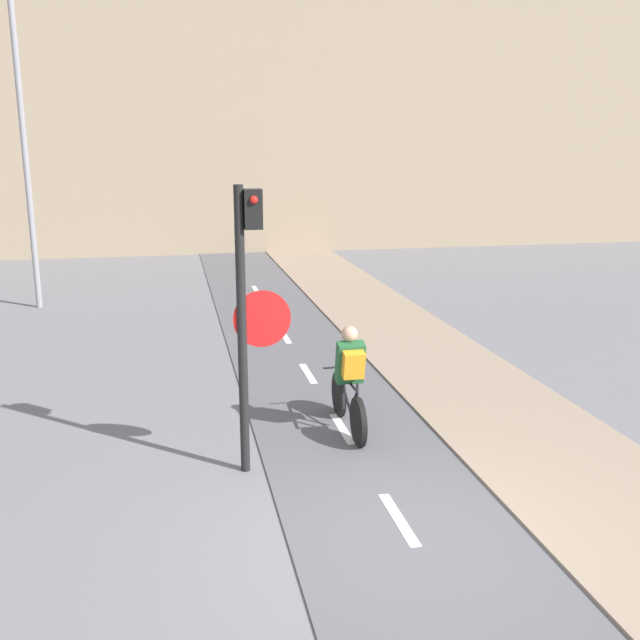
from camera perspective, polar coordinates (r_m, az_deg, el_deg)
ground_plane at (r=7.33m, az=7.57°, el=-17.51°), size 120.00×120.00×0.00m
bike_lane at (r=7.33m, az=7.56°, el=-17.42°), size 2.41×60.00×0.02m
sidewalk_strip at (r=8.35m, az=23.86°, el=-14.32°), size 2.40×60.00×0.05m
building_row_background at (r=28.54m, az=-7.75°, el=16.14°), size 60.00×5.20×10.12m
traffic_light_pole at (r=8.13m, az=-5.76°, el=1.57°), size 0.67×0.26×3.38m
street_lamp_far at (r=18.22m, az=-22.90°, el=16.22°), size 0.36×0.36×8.25m
cyclist_near at (r=9.62m, az=2.37°, el=-4.98°), size 0.46×1.74×1.48m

